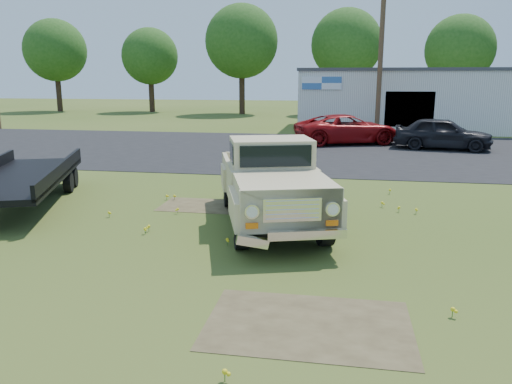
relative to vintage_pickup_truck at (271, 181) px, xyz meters
The scene contains 15 objects.
ground 2.38m from the vintage_pickup_truck, 95.66° to the right, with size 140.00×140.00×0.00m, color #394F19.
asphalt_lot 12.93m from the vintage_pickup_truck, 90.93° to the left, with size 90.00×14.00×0.02m, color black.
dirt_patch_a 5.38m from the vintage_pickup_truck, 75.84° to the right, with size 3.00×2.00×0.01m, color #473D26.
dirt_patch_b 2.82m from the vintage_pickup_truck, 147.92° to the left, with size 2.20×1.60×0.01m, color #473D26.
commercial_building 25.56m from the vintage_pickup_truck, 76.90° to the left, with size 14.20×8.20×4.15m.
utility_pole_mid 20.55m from the vintage_pickup_truck, 79.21° to the left, with size 1.60×0.30×9.00m.
treeline_a 47.52m from the vintage_pickup_truck, 126.67° to the left, with size 6.40×6.40×9.52m.
treeline_b 43.18m from the vintage_pickup_truck, 115.09° to the left, with size 5.76×5.76×8.57m.
treeline_c 38.72m from the vintage_pickup_truck, 102.39° to the left, with size 7.04×7.04×10.47m.
treeline_d 38.83m from the vintage_pickup_truck, 87.33° to the left, with size 6.72×6.72×10.00m.
treeline_e 39.03m from the vintage_pickup_truck, 72.27° to the left, with size 6.08×6.08×9.04m.
vintage_pickup_truck is the anchor object (origin of this frame).
flatbed_trailer 7.24m from the vintage_pickup_truck, behind, with size 2.25×6.75×1.84m, color black, non-canonical shape.
red_pickup 15.94m from the vintage_pickup_truck, 82.93° to the left, with size 2.61×5.66×1.57m, color maroon.
dark_sedan 15.86m from the vintage_pickup_truck, 65.17° to the left, with size 1.89×4.69×1.60m, color black.
Camera 1 is at (1.88, -9.73, 3.55)m, focal length 35.00 mm.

